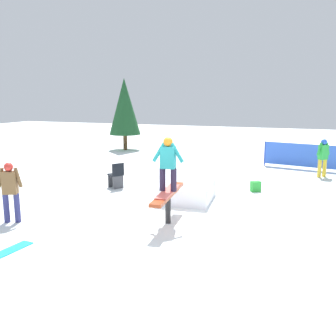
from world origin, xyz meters
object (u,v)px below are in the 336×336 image
object	(u,v)px
loose_snowboard_cyan	(5,253)
backpack_on_snow	(256,186)
rail_feature	(168,197)
folding_chair	(116,176)
pine_tree_far	(125,107)
bystander_brown	(10,189)
bystander_green	(323,156)
main_rider_on_rail	(168,165)

from	to	relation	value
loose_snowboard_cyan	backpack_on_snow	distance (m)	7.95
rail_feature	backpack_on_snow	xyz separation A→B (m)	(-3.96, 1.63, -0.50)
folding_chair	pine_tree_far	world-z (taller)	pine_tree_far
bystander_brown	backpack_on_snow	bearing A→B (deg)	21.76
pine_tree_far	backpack_on_snow	bearing A→B (deg)	49.26
backpack_on_snow	pine_tree_far	distance (m)	11.43
bystander_green	rail_feature	bearing A→B (deg)	15.85
main_rider_on_rail	backpack_on_snow	world-z (taller)	main_rider_on_rail
loose_snowboard_cyan	pine_tree_far	world-z (taller)	pine_tree_far
loose_snowboard_cyan	pine_tree_far	distance (m)	15.00
folding_chair	backpack_on_snow	size ratio (longest dim) A/B	2.59
main_rider_on_rail	pine_tree_far	xyz separation A→B (m)	(-11.26, -6.85, 1.04)
bystander_brown	bystander_green	bearing A→B (deg)	25.67
main_rider_on_rail	pine_tree_far	distance (m)	13.22
bystander_green	folding_chair	xyz separation A→B (m)	(4.36, -6.68, -0.42)
rail_feature	bystander_green	size ratio (longest dim) A/B	1.52
bystander_brown	folding_chair	world-z (taller)	bystander_brown
bystander_brown	loose_snowboard_cyan	distance (m)	2.16
pine_tree_far	bystander_brown	bearing A→B (deg)	14.17
folding_chair	backpack_on_snow	xyz separation A→B (m)	(-1.18, 4.56, -0.24)
main_rider_on_rail	bystander_brown	xyz separation A→B (m)	(1.29, -3.68, -0.61)
loose_snowboard_cyan	bystander_green	bearing A→B (deg)	-26.09
main_rider_on_rail	folding_chair	xyz separation A→B (m)	(-2.79, -2.93, -1.05)
bystander_green	folding_chair	world-z (taller)	bystander_green
bystander_brown	loose_snowboard_cyan	xyz separation A→B (m)	(1.56, 1.23, -0.84)
folding_chair	pine_tree_far	distance (m)	9.57
bystander_green	backpack_on_snow	bearing A→B (deg)	9.84
loose_snowboard_cyan	folding_chair	world-z (taller)	folding_chair
loose_snowboard_cyan	backpack_on_snow	bearing A→B (deg)	-25.16
bystander_green	bystander_brown	bearing A→B (deg)	2.19
rail_feature	loose_snowboard_cyan	bearing A→B (deg)	-45.78
main_rider_on_rail	bystander_brown	size ratio (longest dim) A/B	0.99
main_rider_on_rail	loose_snowboard_cyan	distance (m)	4.03
bystander_green	backpack_on_snow	distance (m)	3.88
loose_snowboard_cyan	rail_feature	bearing A→B (deg)	-34.88
pine_tree_far	rail_feature	bearing A→B (deg)	31.30
folding_chair	backpack_on_snow	world-z (taller)	folding_chair
bystander_brown	loose_snowboard_cyan	size ratio (longest dim) A/B	1.21
folding_chair	pine_tree_far	xyz separation A→B (m)	(-8.48, -3.92, 2.10)
loose_snowboard_cyan	bystander_brown	bearing A→B (deg)	43.87
loose_snowboard_cyan	pine_tree_far	xyz separation A→B (m)	(-14.12, -4.40, 2.50)
rail_feature	backpack_on_snow	size ratio (longest dim) A/B	6.67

